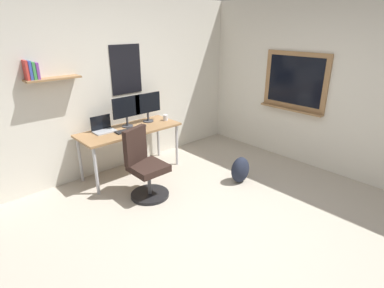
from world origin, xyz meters
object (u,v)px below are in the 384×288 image
object	(u,v)px
desk	(130,133)
monitor_secondary	(148,105)
backpack	(240,170)
coffee_mug	(166,118)
laptop	(103,128)
monitor_primary	(127,110)
keyboard	(128,130)
computer_mouse	(143,126)
office_chair	(145,168)

from	to	relation	value
desk	monitor_secondary	xyz separation A→B (m)	(0.42, 0.10, 0.34)
backpack	coffee_mug	bearing A→B (deg)	104.35
laptop	monitor_primary	size ratio (longest dim) A/B	0.67
laptop	monitor_secondary	world-z (taller)	monitor_secondary
backpack	monitor_primary	bearing A→B (deg)	123.70
laptop	keyboard	xyz separation A→B (m)	(0.27, -0.23, -0.04)
backpack	desk	bearing A→B (deg)	126.70
computer_mouse	laptop	bearing A→B (deg)	157.42
backpack	office_chair	bearing A→B (deg)	153.26
laptop	keyboard	distance (m)	0.36
keyboard	backpack	world-z (taller)	keyboard
office_chair	keyboard	size ratio (longest dim) A/B	2.57
monitor_secondary	keyboard	xyz separation A→B (m)	(-0.50, -0.18, -0.26)
laptop	computer_mouse	xyz separation A→B (m)	(0.55, -0.23, -0.04)
monitor_primary	coffee_mug	xyz separation A→B (m)	(0.63, -0.13, -0.22)
monitor_primary	computer_mouse	distance (m)	0.35
monitor_primary	keyboard	world-z (taller)	monitor_primary
desk	laptop	bearing A→B (deg)	156.63
desk	monitor_secondary	world-z (taller)	monitor_secondary
backpack	laptop	bearing A→B (deg)	132.04
coffee_mug	backpack	world-z (taller)	coffee_mug
monitor_secondary	coffee_mug	world-z (taller)	monitor_secondary
desk	keyboard	xyz separation A→B (m)	(-0.08, -0.08, 0.08)
desk	office_chair	bearing A→B (deg)	-108.14
monitor_secondary	keyboard	world-z (taller)	monitor_secondary
desk	coffee_mug	xyz separation A→B (m)	(0.67, -0.03, 0.12)
computer_mouse	monitor_primary	bearing A→B (deg)	132.35
office_chair	laptop	xyz separation A→B (m)	(-0.11, 0.88, 0.38)
coffee_mug	computer_mouse	bearing A→B (deg)	-173.90
desk	office_chair	distance (m)	0.80
office_chair	computer_mouse	xyz separation A→B (m)	(0.44, 0.65, 0.34)
desk	laptop	world-z (taller)	laptop
keyboard	monitor_secondary	bearing A→B (deg)	19.80
laptop	backpack	xyz separation A→B (m)	(1.36, -1.50, -0.59)
desk	computer_mouse	distance (m)	0.23
desk	monitor_primary	world-z (taller)	monitor_primary
keyboard	computer_mouse	distance (m)	0.28
office_chair	coffee_mug	distance (m)	1.20
desk	office_chair	xyz separation A→B (m)	(-0.24, -0.73, -0.25)
coffee_mug	office_chair	bearing A→B (deg)	-142.48
keyboard	office_chair	bearing A→B (deg)	-103.95
monitor_primary	coffee_mug	size ratio (longest dim) A/B	5.04
monitor_primary	coffee_mug	world-z (taller)	monitor_primary
monitor_secondary	desk	bearing A→B (deg)	-166.52
office_chair	laptop	world-z (taller)	laptop
laptop	keyboard	size ratio (longest dim) A/B	0.84
monitor_secondary	office_chair	bearing A→B (deg)	-128.63
coffee_mug	desk	bearing A→B (deg)	177.55
monitor_primary	backpack	distance (m)	1.93
monitor_secondary	coffee_mug	bearing A→B (deg)	-27.84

